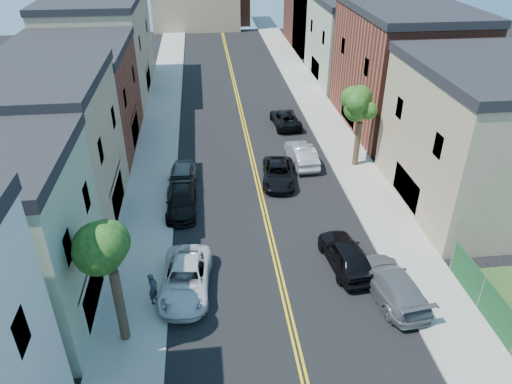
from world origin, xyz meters
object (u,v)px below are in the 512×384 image
object	(u,v)px
grey_car_left	(182,178)
dark_car_right_far	(285,119)
grey_car_right	(392,284)
black_suv_lane	(278,174)
pedestrian_left	(153,288)
white_pickup	(186,279)
black_car_left	(181,201)
silver_car_right	(302,154)
black_car_right	(346,255)

from	to	relation	value
grey_car_left	dark_car_right_far	bearing A→B (deg)	52.64
grey_car_right	black_suv_lane	xyz separation A→B (m)	(-3.99, 12.66, -0.10)
grey_car_left	pedestrian_left	bearing A→B (deg)	-92.13
white_pickup	grey_car_right	xyz separation A→B (m)	(10.60, -1.61, 0.03)
grey_car_left	black_suv_lane	xyz separation A→B (m)	(7.01, 0.15, -0.11)
black_car_left	dark_car_right_far	bearing A→B (deg)	56.40
white_pickup	silver_car_right	xyz separation A→B (m)	(8.90, 13.83, 0.05)
grey_car_left	pedestrian_left	distance (m)	11.81
grey_car_left	black_car_right	bearing A→B (deg)	-43.18
black_car_left	black_suv_lane	size ratio (longest dim) A/B	0.96
grey_car_right	black_suv_lane	world-z (taller)	grey_car_right
grey_car_right	black_car_right	xyz separation A→B (m)	(-1.70, 2.58, 0.05)
silver_car_right	black_suv_lane	size ratio (longest dim) A/B	0.98
black_car_right	black_suv_lane	bearing A→B (deg)	-83.46
black_car_right	pedestrian_left	bearing A→B (deg)	3.60
black_car_left	dark_car_right_far	world-z (taller)	black_car_left
grey_car_right	silver_car_right	xyz separation A→B (m)	(-1.70, 15.44, 0.02)
grey_car_left	silver_car_right	world-z (taller)	silver_car_right
black_suv_lane	grey_car_right	bearing A→B (deg)	-65.10
grey_car_right	silver_car_right	bearing A→B (deg)	-90.97
grey_car_right	black_car_left	bearing A→B (deg)	-48.26
white_pickup	pedestrian_left	xyz separation A→B (m)	(-1.60, -0.86, 0.28)
black_car_right	grey_car_left	bearing A→B (deg)	-53.11
silver_car_right	pedestrian_left	distance (m)	18.05
black_car_right	dark_car_right_far	world-z (taller)	black_car_right
white_pickup	dark_car_right_far	size ratio (longest dim) A/B	1.10
grey_car_left	black_car_left	xyz separation A→B (m)	(0.00, -2.95, -0.11)
grey_car_left	silver_car_right	xyz separation A→B (m)	(9.30, 2.93, 0.00)
grey_car_left	dark_car_right_far	xyz separation A→B (m)	(9.30, 10.68, -0.12)
black_suv_lane	pedestrian_left	bearing A→B (deg)	-117.18
grey_car_left	dark_car_right_far	world-z (taller)	grey_car_left
black_suv_lane	black_car_left	bearing A→B (deg)	-148.73
white_pickup	grey_car_right	size ratio (longest dim) A/B	1.00
grey_car_left	black_suv_lane	distance (m)	7.02
white_pickup	pedestrian_left	world-z (taller)	pedestrian_left
grey_car_right	black_car_right	bearing A→B (deg)	-63.86
silver_car_right	grey_car_left	bearing A→B (deg)	13.86
grey_car_left	black_car_right	distance (m)	13.61
black_car_right	silver_car_right	size ratio (longest dim) A/B	1.00
dark_car_right_far	pedestrian_left	world-z (taller)	pedestrian_left
silver_car_right	dark_car_right_far	size ratio (longest dim) A/B	0.99
white_pickup	pedestrian_left	distance (m)	1.83
white_pickup	grey_car_left	world-z (taller)	grey_car_left
grey_car_right	black_suv_lane	size ratio (longest dim) A/B	1.09
black_car_left	black_car_right	distance (m)	11.63
grey_car_right	silver_car_right	world-z (taller)	silver_car_right
grey_car_right	dark_car_right_far	world-z (taller)	grey_car_right
grey_car_left	black_suv_lane	size ratio (longest dim) A/B	0.95
black_car_right	pedestrian_left	xyz separation A→B (m)	(-10.50, -1.82, 0.20)
grey_car_left	black_car_left	size ratio (longest dim) A/B	0.98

